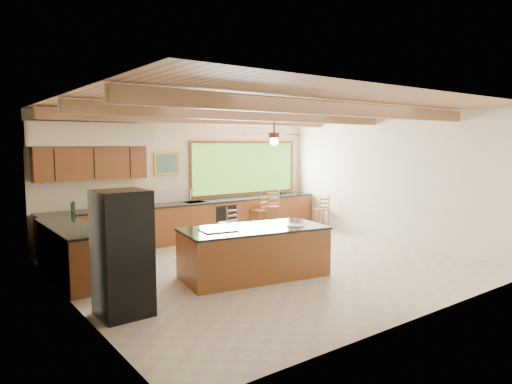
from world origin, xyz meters
TOP-DOWN VIEW (x-y plane):
  - ground at (0.00, 0.00)m, footprint 7.20×7.20m
  - room_shell at (-0.17, 0.65)m, footprint 7.27×6.54m
  - counter_run at (-0.82, 2.52)m, footprint 7.12×3.10m
  - island at (-0.67, -0.40)m, footprint 2.66×1.58m
  - refrigerator at (-3.15, -0.81)m, footprint 0.68×0.66m
  - bar_stool_a at (0.10, 1.55)m, footprint 0.36×0.36m
  - bar_stool_b at (1.93, 2.39)m, footprint 0.45×0.45m
  - bar_stool_c at (1.59, 2.39)m, footprint 0.46×0.46m
  - bar_stool_d at (3.30, 1.90)m, footprint 0.42×0.42m

SIDE VIEW (x-z plane):
  - ground at x=0.00m, z-range 0.00..0.00m
  - island at x=-0.67m, z-range -0.01..0.88m
  - counter_run at x=-0.82m, z-range -0.15..1.07m
  - bar_stool_d at x=3.30m, z-range 0.09..1.04m
  - bar_stool_a at x=0.10m, z-range 0.09..1.05m
  - bar_stool_c at x=1.59m, z-range 0.10..1.15m
  - bar_stool_b at x=1.93m, z-range 0.11..1.27m
  - refrigerator at x=-3.15m, z-range 0.00..1.70m
  - room_shell at x=-0.17m, z-range 0.70..3.72m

